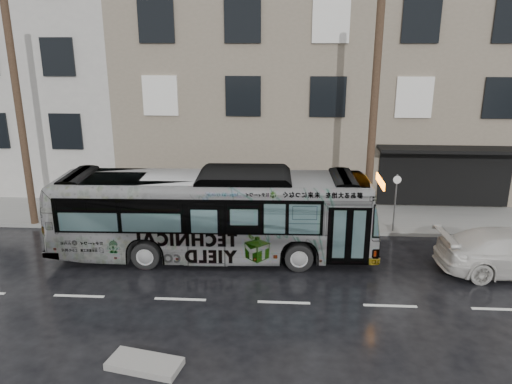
# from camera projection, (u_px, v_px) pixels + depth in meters

# --- Properties ---
(ground) EXTENTS (120.00, 120.00, 0.00)m
(ground) POSITION_uv_depth(u_px,v_px,m) (195.00, 264.00, 17.78)
(ground) COLOR black
(ground) RESTS_ON ground
(sidewalk) EXTENTS (90.00, 3.60, 0.15)m
(sidewalk) POSITION_uv_depth(u_px,v_px,m) (214.00, 215.00, 22.43)
(sidewalk) COLOR gray
(sidewalk) RESTS_ON ground
(building_taupe) EXTENTS (20.00, 12.00, 11.00)m
(building_taupe) POSITION_uv_depth(u_px,v_px,m) (320.00, 79.00, 27.96)
(building_taupe) COLOR gray
(building_taupe) RESTS_ON ground
(utility_pole_front) EXTENTS (0.30, 0.30, 9.00)m
(utility_pole_front) POSITION_uv_depth(u_px,v_px,m) (373.00, 121.00, 19.16)
(utility_pole_front) COLOR #473323
(utility_pole_front) RESTS_ON sidewalk
(utility_pole_rear) EXTENTS (0.30, 0.30, 9.00)m
(utility_pole_rear) POSITION_uv_depth(u_px,v_px,m) (20.00, 118.00, 19.99)
(utility_pole_rear) COLOR #473323
(utility_pole_rear) RESTS_ON sidewalk
(sign_post) EXTENTS (0.06, 0.06, 2.40)m
(sign_post) POSITION_uv_depth(u_px,v_px,m) (395.00, 203.00, 20.07)
(sign_post) COLOR slate
(sign_post) RESTS_ON sidewalk
(bus) EXTENTS (11.71, 3.08, 3.24)m
(bus) POSITION_uv_depth(u_px,v_px,m) (213.00, 214.00, 18.03)
(bus) COLOR #B2B2B2
(bus) RESTS_ON ground
(slush_pile) EXTENTS (1.93, 1.17, 0.18)m
(slush_pile) POSITION_uv_depth(u_px,v_px,m) (145.00, 364.00, 12.21)
(slush_pile) COLOR gray
(slush_pile) RESTS_ON ground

